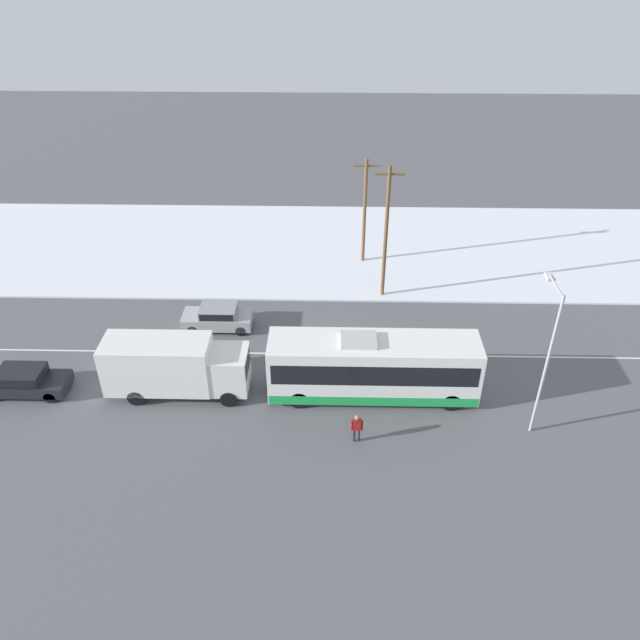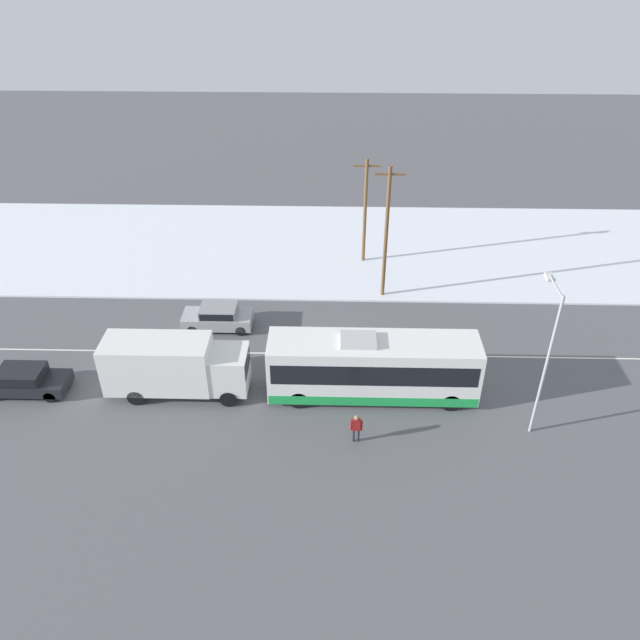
{
  "view_description": "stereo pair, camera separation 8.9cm",
  "coord_description": "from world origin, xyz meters",
  "views": [
    {
      "loc": [
        -0.53,
        -28.75,
        21.56
      ],
      "look_at": [
        -1.21,
        1.43,
        1.4
      ],
      "focal_mm": 35.0,
      "sensor_mm": 36.0,
      "label": 1
    },
    {
      "loc": [
        -0.44,
        -28.75,
        21.56
      ],
      "look_at": [
        -1.21,
        1.43,
        1.4
      ],
      "focal_mm": 35.0,
      "sensor_mm": 36.0,
      "label": 2
    }
  ],
  "objects": [
    {
      "name": "ground_plane",
      "position": [
        0.0,
        0.0,
        0.0
      ],
      "size": [
        120.0,
        120.0,
        0.0
      ],
      "primitive_type": "plane",
      "color": "#56565B"
    },
    {
      "name": "snow_lot",
      "position": [
        0.0,
        13.27,
        0.06
      ],
      "size": [
        80.0,
        15.09,
        0.12
      ],
      "color": "silver",
      "rests_on": "ground_plane"
    },
    {
      "name": "lane_marking_center",
      "position": [
        0.0,
        0.0,
        0.0
      ],
      "size": [
        60.0,
        0.12,
        0.0
      ],
      "color": "silver",
      "rests_on": "ground_plane"
    },
    {
      "name": "city_bus",
      "position": [
        1.63,
        -3.43,
        1.76
      ],
      "size": [
        10.74,
        2.57,
        3.6
      ],
      "color": "white",
      "rests_on": "ground_plane"
    },
    {
      "name": "box_truck",
      "position": [
        -8.67,
        -3.52,
        1.77
      ],
      "size": [
        7.38,
        2.3,
        3.23
      ],
      "color": "silver",
      "rests_on": "ground_plane"
    },
    {
      "name": "sedan_car",
      "position": [
        -7.42,
        2.58,
        0.81
      ],
      "size": [
        4.19,
        1.8,
        1.49
      ],
      "rotation": [
        0.0,
        0.0,
        3.14
      ],
      "color": "#9E9EA3",
      "rests_on": "ground_plane"
    },
    {
      "name": "parked_car_near_truck",
      "position": [
        -16.66,
        -3.68,
        0.79
      ],
      "size": [
        4.48,
        1.8,
        1.44
      ],
      "color": "black",
      "rests_on": "ground_plane"
    },
    {
      "name": "pedestrian_at_stop",
      "position": [
        0.73,
        -6.95,
        1.0
      ],
      "size": [
        0.59,
        0.26,
        1.63
      ],
      "color": "#23232D",
      "rests_on": "ground_plane"
    },
    {
      "name": "streetlamp",
      "position": [
        9.31,
        -5.61,
        4.86
      ],
      "size": [
        0.36,
        2.35,
        7.79
      ],
      "color": "#9EA3A8",
      "rests_on": "ground_plane"
    },
    {
      "name": "utility_pole_roadside",
      "position": [
        2.78,
        6.54,
        4.62
      ],
      "size": [
        1.8,
        0.24,
        8.87
      ],
      "color": "brown",
      "rests_on": "ground_plane"
    },
    {
      "name": "utility_pole_snowlot",
      "position": [
        1.66,
        11.28,
        4.01
      ],
      "size": [
        1.8,
        0.24,
        7.65
      ],
      "color": "brown",
      "rests_on": "ground_plane"
    }
  ]
}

